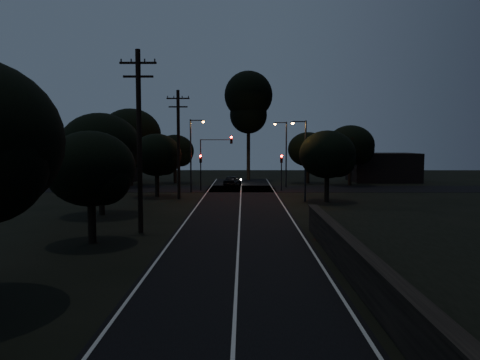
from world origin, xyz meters
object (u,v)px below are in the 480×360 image
object	(u,v)px
streetlight_a	(192,150)
streetlight_b	(285,150)
streetlight_c	(304,155)
car	(233,181)
utility_pole_far	(178,143)
signal_left	(201,166)
tall_pine	(248,102)
signal_mast	(215,153)
signal_right	(281,166)
utility_pole_mid	(139,138)

from	to	relation	value
streetlight_a	streetlight_b	size ratio (longest dim) A/B	1.00
streetlight_c	car	bearing A→B (deg)	114.26
utility_pole_far	signal_left	bearing A→B (deg)	80.06
signal_left	streetlight_b	xyz separation A→B (m)	(9.91, 4.01, 1.80)
utility_pole_far	tall_pine	world-z (taller)	tall_pine
signal_mast	car	world-z (taller)	signal_mast
signal_right	signal_mast	bearing A→B (deg)	179.97
utility_pole_mid	signal_right	size ratio (longest dim) A/B	2.68
signal_left	utility_pole_far	bearing A→B (deg)	-99.94
streetlight_c	signal_right	bearing A→B (deg)	97.02
utility_pole_mid	streetlight_a	size ratio (longest dim) A/B	1.38
signal_mast	tall_pine	bearing A→B (deg)	75.38
signal_right	car	distance (m)	8.12
tall_pine	car	size ratio (longest dim) A/B	3.96
tall_pine	car	distance (m)	14.55
signal_mast	utility_pole_far	bearing A→B (deg)	-111.11
utility_pole_far	tall_pine	size ratio (longest dim) A/B	0.67
signal_mast	signal_left	bearing A→B (deg)	-179.87
signal_left	streetlight_c	distance (m)	14.52
signal_right	car	size ratio (longest dim) A/B	1.03
streetlight_c	utility_pole_far	bearing A→B (deg)	170.40
streetlight_b	car	size ratio (longest dim) A/B	2.01
streetlight_b	signal_right	bearing A→B (deg)	-100.00
streetlight_c	streetlight_a	bearing A→B (deg)	144.31
utility_pole_far	signal_left	size ratio (longest dim) A/B	2.56
tall_pine	streetlight_b	distance (m)	13.60
signal_left	car	distance (m)	6.77
streetlight_b	streetlight_c	bearing A→B (deg)	-87.86
signal_right	streetlight_c	xyz separation A→B (m)	(1.23, -9.99, 1.51)
utility_pole_mid	signal_mast	bearing A→B (deg)	82.96
signal_left	streetlight_a	xyz separation A→B (m)	(-0.71, -1.99, 1.80)
tall_pine	streetlight_a	xyz separation A→B (m)	(-6.31, -17.00, -6.74)
signal_left	streetlight_c	world-z (taller)	streetlight_c
signal_right	signal_mast	world-z (taller)	signal_mast
signal_left	tall_pine	bearing A→B (deg)	69.54
streetlight_c	car	world-z (taller)	streetlight_c
tall_pine	streetlight_b	xyz separation A→B (m)	(4.31, -11.00, -6.74)
utility_pole_far	signal_left	distance (m)	8.53
tall_pine	streetlight_a	size ratio (longest dim) A/B	1.97
utility_pole_far	tall_pine	distance (m)	24.75
streetlight_b	streetlight_c	xyz separation A→B (m)	(0.52, -14.00, -0.29)
tall_pine	signal_right	xyz separation A→B (m)	(3.60, -15.01, -8.54)
streetlight_c	signal_left	bearing A→B (deg)	136.24
tall_pine	utility_pole_mid	bearing A→B (deg)	-99.93
streetlight_c	tall_pine	bearing A→B (deg)	100.93
utility_pole_mid	streetlight_b	bearing A→B (deg)	68.70
tall_pine	signal_left	xyz separation A→B (m)	(-5.60, -15.01, -8.54)
signal_left	streetlight_b	distance (m)	10.84
signal_right	streetlight_a	distance (m)	10.26
utility_pole_mid	signal_left	bearing A→B (deg)	86.79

